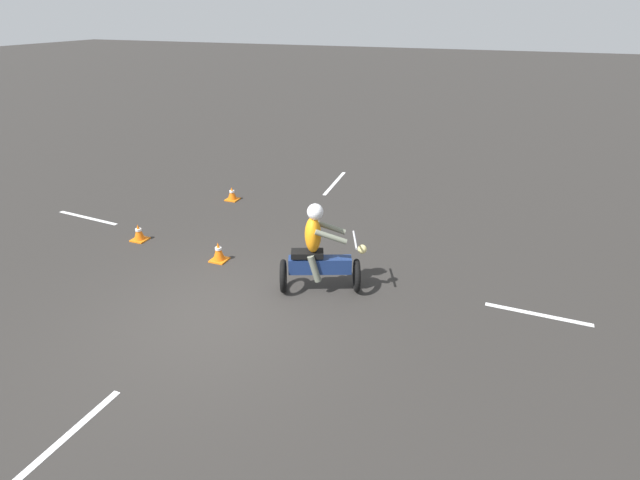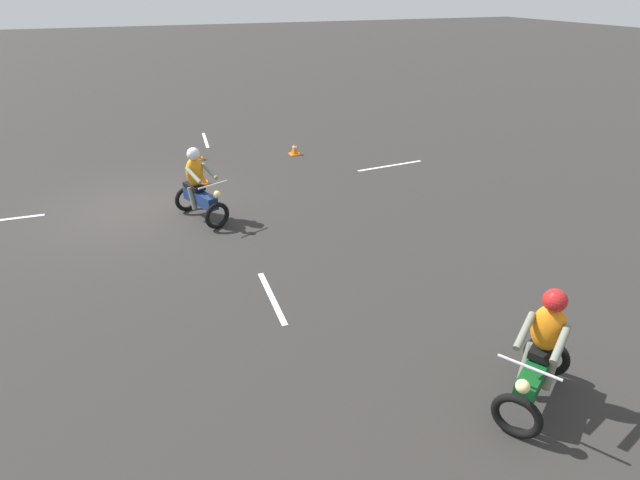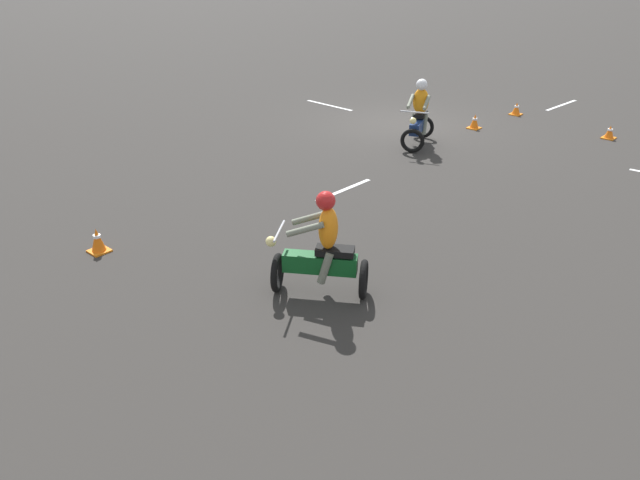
# 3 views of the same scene
# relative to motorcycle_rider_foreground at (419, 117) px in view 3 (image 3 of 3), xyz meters

# --- Properties ---
(ground_plane) EXTENTS (120.00, 120.00, 0.00)m
(ground_plane) POSITION_rel_motorcycle_rider_foreground_xyz_m (1.42, -1.21, -0.73)
(ground_plane) COLOR #2D2B28
(motorcycle_rider_foreground) EXTENTS (1.10, 1.54, 1.66)m
(motorcycle_rider_foreground) POSITION_rel_motorcycle_rider_foreground_xyz_m (0.00, 0.00, 0.00)
(motorcycle_rider_foreground) COLOR black
(motorcycle_rider_foreground) RESTS_ON ground
(motorcycle_rider_background) EXTENTS (1.50, 1.26, 1.66)m
(motorcycle_rider_background) POSITION_rel_motorcycle_rider_foreground_xyz_m (-3.06, 7.14, 0.00)
(motorcycle_rider_background) COLOR black
(motorcycle_rider_background) RESTS_ON ground
(traffic_cone_near_right) EXTENTS (0.32, 0.32, 0.37)m
(traffic_cone_near_right) POSITION_rel_motorcycle_rider_foreground_xyz_m (-0.56, -4.41, -0.55)
(traffic_cone_near_right) COLOR orange
(traffic_cone_near_right) RESTS_ON ground
(traffic_cone_mid_center) EXTENTS (0.32, 0.32, 0.35)m
(traffic_cone_mid_center) POSITION_rel_motorcycle_rider_foreground_xyz_m (-3.49, -3.81, -0.56)
(traffic_cone_mid_center) COLOR orange
(traffic_cone_mid_center) RESTS_ON ground
(traffic_cone_mid_left) EXTENTS (0.32, 0.32, 0.44)m
(traffic_cone_mid_left) POSITION_rel_motorcycle_rider_foreground_xyz_m (0.70, 8.64, -0.52)
(traffic_cone_mid_left) COLOR orange
(traffic_cone_mid_left) RESTS_ON ground
(traffic_cone_far_right) EXTENTS (0.32, 0.32, 0.40)m
(traffic_cone_far_right) POSITION_rel_motorcycle_rider_foreground_xyz_m (-0.36, -2.27, -0.53)
(traffic_cone_far_right) COLOR orange
(traffic_cone_far_right) RESTS_ON ground
(lane_stripe_e) EXTENTS (1.88, 0.16, 0.01)m
(lane_stripe_e) POSITION_rel_motorcycle_rider_foreground_xyz_m (4.33, -1.55, -0.72)
(lane_stripe_e) COLOR silver
(lane_stripe_e) RESTS_ON ground
(lane_stripe_n) EXTENTS (0.14, 1.68, 0.01)m
(lane_stripe_n) POSITION_rel_motorcycle_rider_foreground_xyz_m (-0.61, 3.68, -0.72)
(lane_stripe_n) COLOR silver
(lane_stripe_n) RESTS_ON ground
(lane_stripe_s) EXTENTS (0.25, 1.87, 0.01)m
(lane_stripe_s) POSITION_rel_motorcycle_rider_foreground_xyz_m (-1.13, -6.43, -0.72)
(lane_stripe_s) COLOR silver
(lane_stripe_s) RESTS_ON ground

